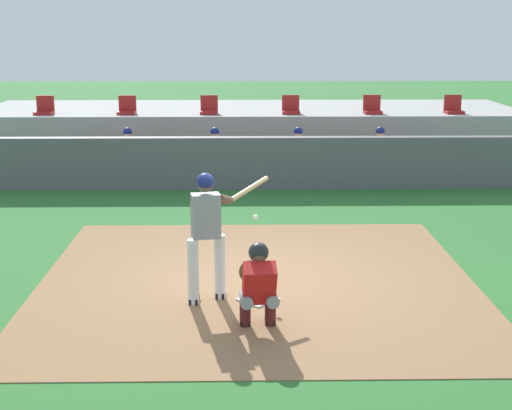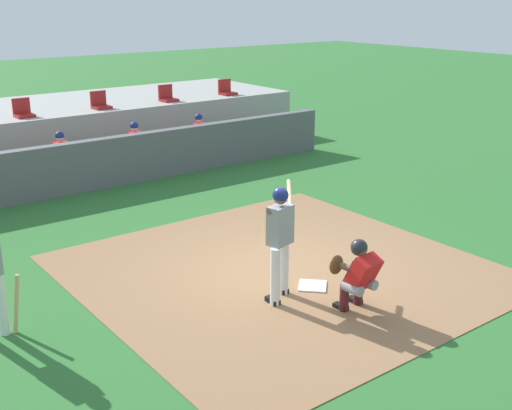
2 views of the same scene
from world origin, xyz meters
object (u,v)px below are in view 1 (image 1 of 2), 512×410
at_px(stadium_seat_1, 127,109).
at_px(stadium_seat_5, 453,108).
at_px(dugout_player_2, 298,153).
at_px(stadium_seat_4, 372,108).
at_px(home_plate, 258,299).
at_px(catcher_crouched, 258,283).
at_px(dugout_player_0, 128,154).
at_px(batter_at_plate, 208,229).
at_px(stadium_seat_0, 45,109).
at_px(dugout_player_3, 380,153).
at_px(stadium_seat_3, 291,108).
at_px(dugout_player_1, 215,154).
at_px(stadium_seat_2, 209,109).

height_order(stadium_seat_1, stadium_seat_5, same).
relative_size(dugout_player_2, stadium_seat_4, 2.71).
bearing_deg(home_plate, stadium_seat_4, 72.29).
relative_size(catcher_crouched, stadium_seat_4, 4.23).
height_order(home_plate, stadium_seat_5, stadium_seat_5).
bearing_deg(dugout_player_0, stadium_seat_1, 97.84).
height_order(batter_at_plate, dugout_player_2, batter_at_plate).
bearing_deg(stadium_seat_1, home_plate, -72.29).
relative_size(stadium_seat_1, stadium_seat_5, 1.00).
xyz_separation_m(catcher_crouched, stadium_seat_0, (-5.40, 11.15, 0.93)).
height_order(dugout_player_3, stadium_seat_3, stadium_seat_3).
height_order(home_plate, dugout_player_1, dugout_player_1).
bearing_deg(stadium_seat_0, dugout_player_3, -13.39).
bearing_deg(stadium_seat_4, catcher_crouched, -106.35).
height_order(dugout_player_3, stadium_seat_5, stadium_seat_5).
bearing_deg(stadium_seat_1, stadium_seat_4, 0.00).
distance_m(batter_at_plate, dugout_player_0, 8.46).
bearing_deg(dugout_player_3, stadium_seat_4, 86.68).
bearing_deg(stadium_seat_0, stadium_seat_2, 0.00).
bearing_deg(batter_at_plate, stadium_seat_5, 59.08).
bearing_deg(dugout_player_3, batter_at_plate, -115.08).
height_order(home_plate, stadium_seat_1, stadium_seat_1).
bearing_deg(stadium_seat_0, dugout_player_2, -17.23).
distance_m(stadium_seat_3, stadium_seat_5, 4.33).
relative_size(batter_at_plate, stadium_seat_0, 3.76).
xyz_separation_m(dugout_player_3, stadium_seat_5, (2.28, 2.03, 0.86)).
relative_size(batter_at_plate, catcher_crouched, 0.89).
bearing_deg(dugout_player_0, dugout_player_2, 0.00).
xyz_separation_m(dugout_player_0, stadium_seat_4, (6.22, 2.03, 0.86)).
distance_m(batter_at_plate, dugout_player_1, 8.15).
xyz_separation_m(home_plate, dugout_player_2, (1.14, 8.14, 0.65)).
relative_size(home_plate, stadium_seat_5, 0.92).
xyz_separation_m(stadium_seat_2, stadium_seat_4, (4.33, 0.00, 0.00)).
xyz_separation_m(batter_at_plate, stadium_seat_3, (1.76, 10.17, 0.50)).
bearing_deg(stadium_seat_1, stadium_seat_5, 0.00).
distance_m(stadium_seat_0, stadium_seat_5, 10.83).
bearing_deg(stadium_seat_5, dugout_player_3, -138.31).
relative_size(dugout_player_3, stadium_seat_1, 2.71).
xyz_separation_m(batter_at_plate, catcher_crouched, (0.66, -0.98, -0.43)).
relative_size(dugout_player_1, stadium_seat_0, 2.71).
bearing_deg(dugout_player_0, stadium_seat_3, 26.66).
height_order(home_plate, dugout_player_3, dugout_player_3).
bearing_deg(home_plate, stadium_seat_5, 61.98).
bearing_deg(dugout_player_1, catcher_crouched, -84.67).
distance_m(batter_at_plate, dugout_player_2, 8.35).
bearing_deg(home_plate, dugout_player_0, 110.03).
distance_m(stadium_seat_4, stadium_seat_5, 2.17).
distance_m(batter_at_plate, catcher_crouched, 1.25).
xyz_separation_m(stadium_seat_4, stadium_seat_5, (2.17, 0.00, 0.00)).
xyz_separation_m(home_plate, dugout_player_3, (3.13, 8.14, 0.65)).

